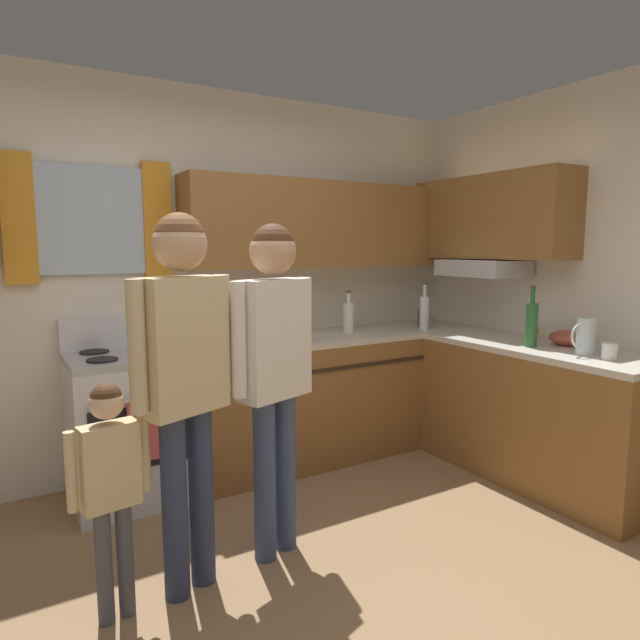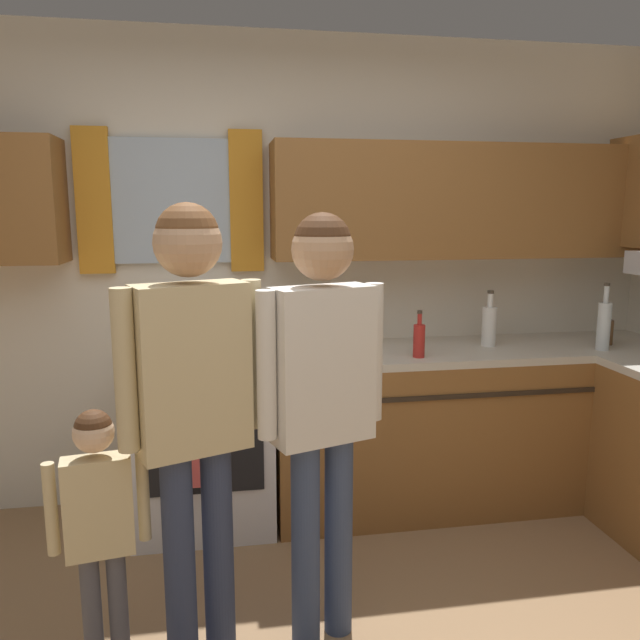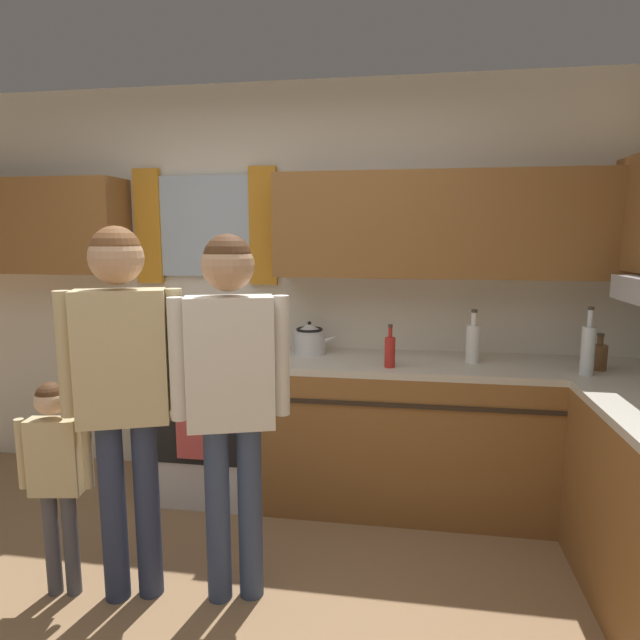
{
  "view_description": "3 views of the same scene",
  "coord_description": "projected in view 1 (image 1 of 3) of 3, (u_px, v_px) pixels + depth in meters",
  "views": [
    {
      "loc": [
        -1.04,
        -1.81,
        1.53
      ],
      "look_at": [
        0.44,
        0.65,
        1.15
      ],
      "focal_mm": 30.67,
      "sensor_mm": 36.0,
      "label": 1
    },
    {
      "loc": [
        -0.28,
        -1.63,
        1.65
      ],
      "look_at": [
        0.15,
        0.86,
        1.2
      ],
      "focal_mm": 34.74,
      "sensor_mm": 36.0,
      "label": 2
    },
    {
      "loc": [
        0.84,
        -1.66,
        1.64
      ],
      "look_at": [
        0.4,
        1.06,
        1.21
      ],
      "focal_mm": 30.57,
      "sensor_mm": 36.0,
      "label": 3
    }
  ],
  "objects": [
    {
      "name": "mixing_bowl",
      "position": [
        567.0,
        338.0,
        3.55
      ],
      "size": [
        0.22,
        0.22,
        0.1
      ],
      "color": "#B24C38",
      "rests_on": "kitchen_counter_run"
    },
    {
      "name": "stove_oven",
      "position": [
        133.0,
        423.0,
        3.34
      ],
      "size": [
        0.71,
        0.67,
        1.1
      ],
      "color": "silver",
      "rests_on": "ground"
    },
    {
      "name": "kitchen_counter_run",
      "position": [
        415.0,
        400.0,
        3.91
      ],
      "size": [
        2.29,
        2.18,
        0.9
      ],
      "color": "brown",
      "rests_on": "ground"
    },
    {
      "name": "mug_ceramic_white",
      "position": [
        610.0,
        351.0,
        3.1
      ],
      "size": [
        0.13,
        0.08,
        0.09
      ],
      "color": "white",
      "rests_on": "kitchen_counter_run"
    },
    {
      "name": "adult_in_plaid",
      "position": [
        274.0,
        351.0,
        2.63
      ],
      "size": [
        0.49,
        0.27,
        1.64
      ],
      "color": "#38476B",
      "rests_on": "ground"
    },
    {
      "name": "water_pitcher",
      "position": [
        585.0,
        336.0,
        3.23
      ],
      "size": [
        0.19,
        0.11,
        0.22
      ],
      "color": "silver",
      "rests_on": "kitchen_counter_run"
    },
    {
      "name": "bottle_sauce_red",
      "position": [
        306.0,
        328.0,
        3.68
      ],
      "size": [
        0.06,
        0.06,
        0.25
      ],
      "color": "red",
      "rests_on": "kitchen_counter_run"
    },
    {
      "name": "bottle_milk_white",
      "position": [
        348.0,
        316.0,
        4.09
      ],
      "size": [
        0.08,
        0.08,
        0.31
      ],
      "color": "white",
      "rests_on": "kitchen_counter_run"
    },
    {
      "name": "adult_holding_child",
      "position": [
        184.0,
        360.0,
        2.34
      ],
      "size": [
        0.49,
        0.29,
        1.68
      ],
      "color": "#2D3856",
      "rests_on": "ground"
    },
    {
      "name": "back_wall_unit",
      "position": [
        180.0,
        260.0,
        3.66
      ],
      "size": [
        4.6,
        0.42,
        2.6
      ],
      "color": "silver",
      "rests_on": "ground"
    },
    {
      "name": "bottle_wine_green",
      "position": [
        531.0,
        323.0,
        3.49
      ],
      "size": [
        0.08,
        0.08,
        0.39
      ],
      "color": "#2D6633",
      "rests_on": "kitchen_counter_run"
    },
    {
      "name": "small_child",
      "position": [
        110.0,
        474.0,
        2.19
      ],
      "size": [
        0.33,
        0.13,
        1.0
      ],
      "color": "#4C4C56",
      "rests_on": "ground"
    },
    {
      "name": "bottle_tall_clear",
      "position": [
        424.0,
        312.0,
        4.2
      ],
      "size": [
        0.07,
        0.07,
        0.37
      ],
      "color": "silver",
      "rests_on": "kitchen_counter_run"
    },
    {
      "name": "right_wall_unit",
      "position": [
        630.0,
        271.0,
        3.34
      ],
      "size": [
        0.52,
        4.05,
        2.6
      ],
      "color": "silver",
      "rests_on": "ground"
    },
    {
      "name": "stovetop_kettle",
      "position": [
        219.0,
        328.0,
        3.66
      ],
      "size": [
        0.27,
        0.2,
        0.21
      ],
      "color": "silver",
      "rests_on": "kitchen_counter_run"
    },
    {
      "name": "mug_mustard_yellow",
      "position": [
        531.0,
        332.0,
        3.8
      ],
      "size": [
        0.12,
        0.08,
        0.09
      ],
      "color": "gold",
      "rests_on": "kitchen_counter_run"
    },
    {
      "name": "ground_plane",
      "position": [
        311.0,
        618.0,
        2.27
      ],
      "size": [
        12.0,
        12.0,
        0.0
      ],
      "primitive_type": "plane",
      "color": "#93704C"
    },
    {
      "name": "bottle_squat_brown",
      "position": [
        423.0,
        317.0,
        4.37
      ],
      "size": [
        0.08,
        0.08,
        0.21
      ],
      "color": "brown",
      "rests_on": "kitchen_counter_run"
    }
  ]
}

